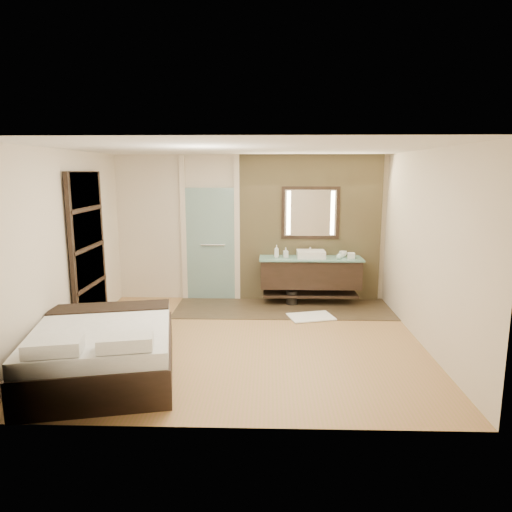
{
  "coord_description": "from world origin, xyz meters",
  "views": [
    {
      "loc": [
        0.34,
        -6.2,
        2.4
      ],
      "look_at": [
        0.15,
        0.6,
        1.13
      ],
      "focal_mm": 32.0,
      "sensor_mm": 36.0,
      "label": 1
    }
  ],
  "objects_px": {
    "mirror_unit": "(310,213)",
    "bed": "(104,350)",
    "vanity": "(310,273)",
    "waste_bin": "(292,298)"
  },
  "relations": [
    {
      "from": "vanity",
      "to": "mirror_unit",
      "type": "height_order",
      "value": "mirror_unit"
    },
    {
      "from": "vanity",
      "to": "bed",
      "type": "relative_size",
      "value": 0.82
    },
    {
      "from": "mirror_unit",
      "to": "vanity",
      "type": "bearing_deg",
      "value": -90.0
    },
    {
      "from": "waste_bin",
      "to": "mirror_unit",
      "type": "bearing_deg",
      "value": 42.41
    },
    {
      "from": "mirror_unit",
      "to": "waste_bin",
      "type": "xyz_separation_m",
      "value": [
        -0.34,
        -0.31,
        -1.52
      ]
    },
    {
      "from": "mirror_unit",
      "to": "bed",
      "type": "xyz_separation_m",
      "value": [
        -2.71,
        -3.31,
        -1.33
      ]
    },
    {
      "from": "mirror_unit",
      "to": "bed",
      "type": "bearing_deg",
      "value": -129.27
    },
    {
      "from": "mirror_unit",
      "to": "waste_bin",
      "type": "height_order",
      "value": "mirror_unit"
    },
    {
      "from": "bed",
      "to": "waste_bin",
      "type": "height_order",
      "value": "bed"
    },
    {
      "from": "vanity",
      "to": "mirror_unit",
      "type": "xyz_separation_m",
      "value": [
        0.0,
        0.24,
        1.07
      ]
    }
  ]
}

